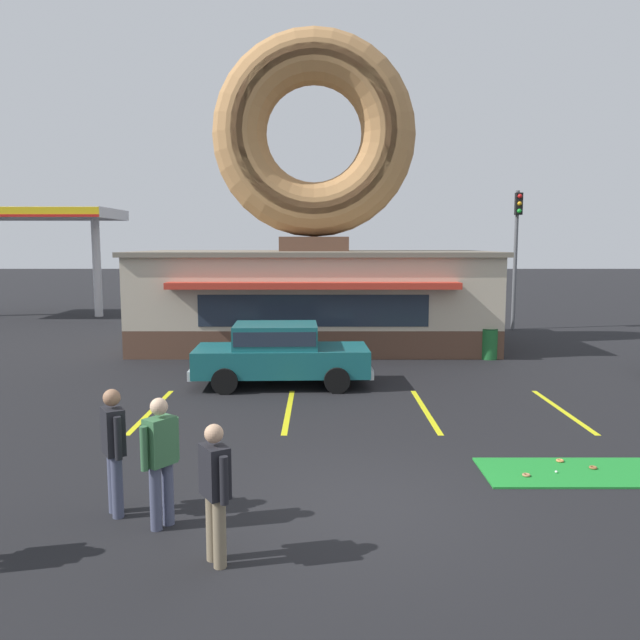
% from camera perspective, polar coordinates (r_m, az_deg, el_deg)
% --- Properties ---
extents(ground_plane, '(160.00, 160.00, 0.00)m').
position_cam_1_polar(ground_plane, '(9.09, 3.30, -16.62)').
color(ground_plane, black).
extents(donut_shop_building, '(12.30, 6.75, 10.96)m').
position_cam_1_polar(donut_shop_building, '(22.26, -0.60, 7.30)').
color(donut_shop_building, brown).
rests_on(donut_shop_building, ground).
extents(putting_mat, '(4.65, 1.29, 0.03)m').
position_cam_1_polar(putting_mat, '(11.35, 26.27, -12.37)').
color(putting_mat, '#1E842D').
rests_on(putting_mat, ground).
extents(mini_donut_mid_right, '(0.13, 0.13, 0.04)m').
position_cam_1_polar(mini_donut_mid_right, '(10.54, 18.29, -13.30)').
color(mini_donut_mid_right, '#A5724C').
rests_on(mini_donut_mid_right, putting_mat).
extents(mini_donut_far_left, '(0.13, 0.13, 0.04)m').
position_cam_1_polar(mini_donut_far_left, '(11.24, 23.64, -12.25)').
color(mini_donut_far_left, brown).
rests_on(mini_donut_far_left, putting_mat).
extents(mini_donut_far_centre, '(0.13, 0.13, 0.04)m').
position_cam_1_polar(mini_donut_far_centre, '(11.36, 21.04, -11.90)').
color(mini_donut_far_centre, '#D17F47').
rests_on(mini_donut_far_centre, putting_mat).
extents(golf_ball, '(0.04, 0.04, 0.04)m').
position_cam_1_polar(golf_ball, '(10.82, 20.74, -12.85)').
color(golf_ball, white).
rests_on(golf_ball, putting_mat).
extents(car_teal, '(4.62, 2.10, 1.60)m').
position_cam_1_polar(car_teal, '(16.01, -3.76, -2.94)').
color(car_teal, '#196066').
rests_on(car_teal, ground).
extents(pedestrian_blue_sweater_man, '(0.40, 0.52, 1.73)m').
position_cam_1_polar(pedestrian_blue_sweater_man, '(8.91, -18.39, -10.83)').
color(pedestrian_blue_sweater_man, '#474C66').
rests_on(pedestrian_blue_sweater_man, ground).
extents(pedestrian_hooded_kid, '(0.42, 0.50, 1.71)m').
position_cam_1_polar(pedestrian_hooded_kid, '(8.39, -14.43, -11.95)').
color(pedestrian_hooded_kid, '#474C66').
rests_on(pedestrian_hooded_kid, ground).
extents(pedestrian_leather_jacket_man, '(0.41, 0.52, 1.64)m').
position_cam_1_polar(pedestrian_leather_jacket_man, '(7.38, -9.62, -14.85)').
color(pedestrian_leather_jacket_man, '#7F7056').
rests_on(pedestrian_leather_jacket_man, ground).
extents(trash_bin, '(0.57, 0.57, 0.97)m').
position_cam_1_polar(trash_bin, '(20.42, 15.11, -2.06)').
color(trash_bin, '#1E662D').
rests_on(trash_bin, ground).
extents(traffic_light_pole, '(0.28, 0.47, 5.80)m').
position_cam_1_polar(traffic_light_pole, '(27.44, 17.47, 6.87)').
color(traffic_light_pole, '#595B60').
rests_on(traffic_light_pole, ground).
extents(gas_station_canopy, '(9.00, 4.46, 5.30)m').
position_cam_1_polar(gas_station_canopy, '(34.10, -25.56, 8.42)').
color(gas_station_canopy, silver).
rests_on(gas_station_canopy, ground).
extents(parking_stripe_far_left, '(0.12, 3.60, 0.01)m').
position_cam_1_polar(parking_stripe_far_left, '(14.29, -15.17, -7.98)').
color(parking_stripe_far_left, yellow).
rests_on(parking_stripe_far_left, ground).
extents(parking_stripe_left, '(0.12, 3.60, 0.01)m').
position_cam_1_polar(parking_stripe_left, '(13.82, -2.94, -8.25)').
color(parking_stripe_left, yellow).
rests_on(parking_stripe_left, ground).
extents(parking_stripe_mid_left, '(0.12, 3.60, 0.01)m').
position_cam_1_polar(parking_stripe_mid_left, '(13.99, 9.55, -8.14)').
color(parking_stripe_mid_left, yellow).
rests_on(parking_stripe_mid_left, ground).
extents(parking_stripe_centre, '(0.12, 3.60, 0.01)m').
position_cam_1_polar(parking_stripe_centre, '(14.79, 21.19, -7.70)').
color(parking_stripe_centre, yellow).
rests_on(parking_stripe_centre, ground).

